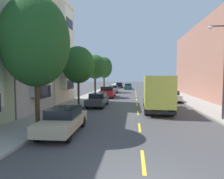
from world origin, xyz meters
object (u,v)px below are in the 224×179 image
(street_tree_farthest, at_px, (104,68))
(parked_hatchback_silver, at_px, (153,86))
(street_tree_nearest, at_px, (36,41))
(street_lamp, at_px, (223,64))
(delivery_box_truck, at_px, (157,91))
(parked_wagon_black, at_px, (119,85))
(parked_sedan_white, at_px, (171,96))
(street_tree_second, at_px, (78,65))
(moving_teal_sedan, at_px, (128,86))
(parked_sedan_champagne, at_px, (63,120))
(parked_sedan_sky, at_px, (113,89))
(parked_hatchback_navy, at_px, (149,85))
(parked_sedan_charcoal, at_px, (98,99))
(street_tree_third, at_px, (95,67))
(parked_hatchback_burgundy, at_px, (158,89))
(parked_pickup_red, at_px, (108,92))

(street_tree_farthest, xyz_separation_m, parked_hatchback_silver, (10.78, 10.26, -4.24))
(street_tree_nearest, bearing_deg, street_tree_farthest, 90.00)
(street_lamp, xyz_separation_m, delivery_box_truck, (-4.15, 3.62, -2.22))
(parked_wagon_black, height_order, parked_hatchback_silver, same)
(street_tree_farthest, height_order, parked_sedan_white, street_tree_farthest)
(street_tree_second, xyz_separation_m, parked_hatchback_silver, (10.78, 28.63, -3.72))
(moving_teal_sedan, bearing_deg, street_tree_farthest, -114.02)
(parked_sedan_champagne, relative_size, parked_hatchback_silver, 1.13)
(parked_sedan_champagne, distance_m, parked_sedan_sky, 27.87)
(parked_hatchback_navy, distance_m, parked_sedan_sky, 22.76)
(parked_sedan_charcoal, distance_m, moving_teal_sedan, 28.97)
(street_tree_third, bearing_deg, street_tree_second, -90.00)
(parked_sedan_white, height_order, parked_hatchback_navy, parked_hatchback_navy)
(street_tree_nearest, xyz_separation_m, parked_sedan_white, (10.75, 14.07, -4.64))
(moving_teal_sedan, bearing_deg, parked_hatchback_burgundy, -61.70)
(street_tree_third, height_order, parked_hatchback_silver, street_tree_third)
(parked_hatchback_navy, bearing_deg, parked_hatchback_silver, -89.13)
(street_tree_third, height_order, parked_sedan_charcoal, street_tree_third)
(parked_sedan_champagne, bearing_deg, parked_wagon_black, 90.09)
(street_tree_third, bearing_deg, parked_hatchback_silver, 61.00)
(parked_hatchback_navy, distance_m, moving_teal_sedan, 11.75)
(delivery_box_truck, bearing_deg, parked_hatchback_silver, 85.22)
(street_tree_second, relative_size, parked_hatchback_silver, 1.58)
(delivery_box_truck, xyz_separation_m, parked_pickup_red, (-6.14, 11.25, -1.05))
(parked_sedan_sky, bearing_deg, parked_hatchback_burgundy, -2.11)
(street_tree_third, distance_m, parked_sedan_charcoal, 10.38)
(street_lamp, height_order, moving_teal_sedan, street_lamp)
(street_tree_second, height_order, moving_teal_sedan, street_tree_second)
(street_tree_farthest, relative_size, street_lamp, 1.02)
(street_tree_third, distance_m, street_lamp, 19.48)
(street_tree_farthest, height_order, parked_pickup_red, street_tree_farthest)
(street_lamp, relative_size, parked_hatchback_burgundy, 1.69)
(parked_sedan_charcoal, bearing_deg, street_tree_farthest, 96.66)
(street_tree_nearest, height_order, parked_pickup_red, street_tree_nearest)
(parked_sedan_white, distance_m, parked_hatchback_silver, 23.74)
(parked_sedan_charcoal, height_order, parked_hatchback_burgundy, parked_hatchback_burgundy)
(street_tree_third, relative_size, parked_pickup_red, 1.21)
(street_tree_nearest, xyz_separation_m, parked_wagon_black, (1.95, 43.07, -4.59))
(street_tree_second, bearing_deg, moving_teal_sedan, 80.89)
(delivery_box_truck, bearing_deg, street_tree_farthest, 111.67)
(parked_hatchback_silver, bearing_deg, street_tree_nearest, -105.91)
(parked_hatchback_navy, relative_size, moving_teal_sedan, 0.89)
(street_lamp, relative_size, parked_sedan_sky, 1.51)
(parked_wagon_black, xyz_separation_m, parked_pickup_red, (0.10, -24.88, 0.02))
(parked_sedan_champagne, height_order, parked_wagon_black, parked_wagon_black)
(street_tree_nearest, xyz_separation_m, parked_sedan_sky, (1.91, 26.95, -4.64))
(parked_hatchback_silver, bearing_deg, parked_sedan_charcoal, -106.65)
(delivery_box_truck, bearing_deg, parked_hatchback_burgundy, 82.87)
(street_tree_farthest, xyz_separation_m, delivery_box_truck, (8.19, -20.62, -3.12))
(parked_wagon_black, height_order, parked_sedan_white, parked_wagon_black)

